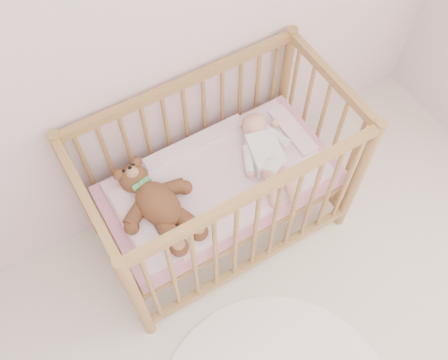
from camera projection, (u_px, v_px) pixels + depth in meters
wall_back at (110, 36)px, 2.03m from camera, size 4.00×0.02×2.70m
crib at (219, 185)px, 2.66m from camera, size 1.36×0.76×1.00m
mattress at (219, 186)px, 2.67m from camera, size 1.22×0.62×0.13m
blanket at (219, 179)px, 2.61m from camera, size 1.10×0.58×0.06m
baby at (265, 152)px, 2.60m from camera, size 0.43×0.66×0.15m
teddy_bear at (158, 205)px, 2.43m from camera, size 0.52×0.67×0.17m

